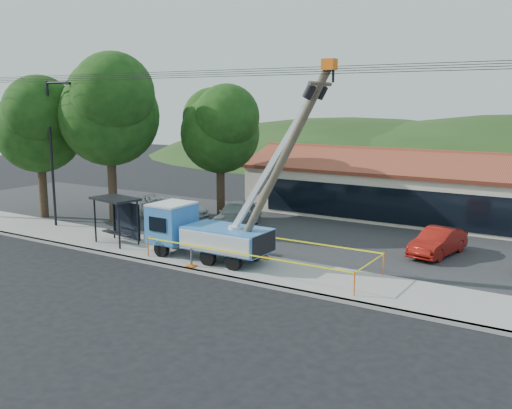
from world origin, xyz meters
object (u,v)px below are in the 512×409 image
at_px(utility_truck, 206,230).
at_px(car_silver, 237,228).
at_px(leaning_pole, 282,162).
at_px(car_white, 175,220).
at_px(bus_shelter, 118,210).
at_px(car_red, 437,257).

relative_size(utility_truck, car_silver, 2.08).
relative_size(utility_truck, leaning_pole, 1.07).
bearing_deg(car_silver, leaning_pole, -56.70).
xyz_separation_m(leaning_pole, car_white, (-11.94, 6.80, -5.22)).
bearing_deg(bus_shelter, utility_truck, 9.64).
bearing_deg(leaning_pole, car_white, 150.34).
relative_size(bus_shelter, car_white, 0.58).
bearing_deg(bus_shelter, car_white, 113.43).
relative_size(utility_truck, bus_shelter, 3.50).
relative_size(bus_shelter, car_silver, 0.59).
height_order(car_silver, car_white, car_silver).
bearing_deg(car_white, car_red, -95.70).
distance_m(leaning_pole, car_silver, 11.30).
height_order(utility_truck, bus_shelter, utility_truck).
distance_m(utility_truck, car_white, 10.24).
bearing_deg(leaning_pole, bus_shelter, 179.52).
relative_size(leaning_pole, car_white, 1.90).
xyz_separation_m(utility_truck, car_white, (-7.59, 6.69, -1.59)).
bearing_deg(utility_truck, leaning_pole, -1.48).
bearing_deg(bus_shelter, leaning_pole, 8.91).
xyz_separation_m(utility_truck, car_red, (9.57, 6.85, -1.59)).
xyz_separation_m(car_red, car_white, (-17.15, -0.17, 0.00)).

